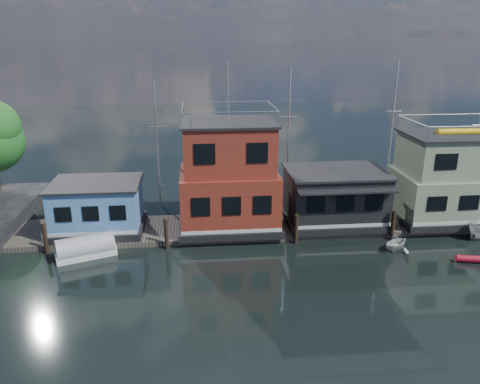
{
  "coord_description": "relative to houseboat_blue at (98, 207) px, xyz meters",
  "views": [
    {
      "loc": [
        -10.75,
        -20.4,
        13.99
      ],
      "look_at": [
        -7.68,
        12.0,
        3.0
      ],
      "focal_mm": 35.0,
      "sensor_mm": 36.0,
      "label": 1
    }
  ],
  "objects": [
    {
      "name": "ground",
      "position": [
        18.0,
        -12.0,
        -2.21
      ],
      "size": [
        160.0,
        160.0,
        0.0
      ],
      "primitive_type": "plane",
      "color": "black",
      "rests_on": "ground"
    },
    {
      "name": "dock",
      "position": [
        18.0,
        0.0,
        -2.01
      ],
      "size": [
        48.0,
        5.0,
        0.4
      ],
      "primitive_type": "cube",
      "color": "#595147",
      "rests_on": "ground"
    },
    {
      "name": "houseboat_blue",
      "position": [
        0.0,
        0.0,
        0.0
      ],
      "size": [
        6.4,
        4.9,
        3.66
      ],
      "color": "black",
      "rests_on": "dock"
    },
    {
      "name": "houseboat_red",
      "position": [
        9.5,
        0.0,
        1.9
      ],
      "size": [
        7.4,
        5.9,
        11.86
      ],
      "color": "black",
      "rests_on": "dock"
    },
    {
      "name": "houseboat_dark",
      "position": [
        17.5,
        -0.02,
        0.21
      ],
      "size": [
        7.4,
        6.1,
        4.06
      ],
      "color": "black",
      "rests_on": "dock"
    },
    {
      "name": "houseboat_green",
      "position": [
        26.5,
        0.0,
        1.34
      ],
      "size": [
        8.4,
        5.9,
        7.03
      ],
      "color": "black",
      "rests_on": "dock"
    },
    {
      "name": "pilings",
      "position": [
        17.67,
        -2.8,
        -1.11
      ],
      "size": [
        42.28,
        0.28,
        2.2
      ],
      "color": "#2D2116",
      "rests_on": "ground"
    },
    {
      "name": "background_masts",
      "position": [
        22.76,
        6.0,
        3.35
      ],
      "size": [
        36.4,
        0.16,
        12.0
      ],
      "color": "silver",
      "rests_on": "ground"
    },
    {
      "name": "dinghy_white",
      "position": [
        20.57,
        -4.49,
        -1.63
      ],
      "size": [
        2.82,
        2.71,
        1.15
      ],
      "primitive_type": "imported",
      "rotation": [
        0.0,
        0.0,
        2.09
      ],
      "color": "silver",
      "rests_on": "ground"
    },
    {
      "name": "tarp_runabout",
      "position": [
        -0.28,
        -3.51,
        -1.63
      ],
      "size": [
        4.1,
        2.75,
        1.55
      ],
      "rotation": [
        0.0,
        0.0,
        0.37
      ],
      "color": "white",
      "rests_on": "ground"
    }
  ]
}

